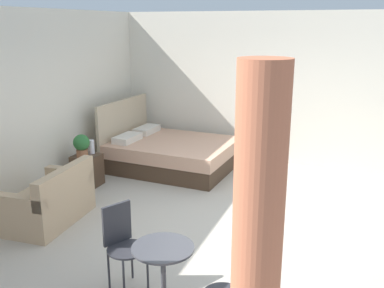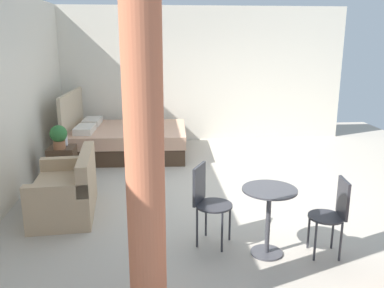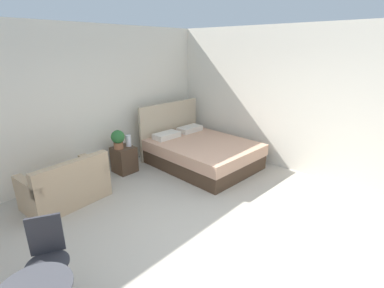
{
  "view_description": "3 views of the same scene",
  "coord_description": "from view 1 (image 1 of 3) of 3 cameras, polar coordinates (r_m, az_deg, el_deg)",
  "views": [
    {
      "loc": [
        -5.12,
        -1.57,
        2.67
      ],
      "look_at": [
        0.36,
        0.57,
        1.02
      ],
      "focal_mm": 40.24,
      "sensor_mm": 36.0,
      "label": 1
    },
    {
      "loc": [
        -5.82,
        1.09,
        2.24
      ],
      "look_at": [
        -0.22,
        0.57,
        0.77
      ],
      "focal_mm": 38.06,
      "sensor_mm": 36.0,
      "label": 2
    },
    {
      "loc": [
        -2.42,
        -2.09,
        2.49
      ],
      "look_at": [
        0.76,
        0.79,
        1.0
      ],
      "focal_mm": 26.47,
      "sensor_mm": 36.0,
      "label": 3
    }
  ],
  "objects": [
    {
      "name": "nightstand",
      "position": [
        7.52,
        -13.71,
        -3.41
      ],
      "size": [
        0.4,
        0.42,
        0.54
      ],
      "color": "#473323",
      "rests_on": "ground"
    },
    {
      "name": "curtain_left",
      "position": [
        2.68,
        8.45,
        -16.5
      ],
      "size": [
        0.29,
        0.29,
        2.5
      ],
      "color": "#D1704C",
      "rests_on": "ground"
    },
    {
      "name": "vase",
      "position": [
        7.48,
        -13.21,
        -0.37
      ],
      "size": [
        0.11,
        0.11,
        0.23
      ],
      "color": "silver",
      "rests_on": "nightstand"
    },
    {
      "name": "bed",
      "position": [
        8.17,
        -2.98,
        -1.17
      ],
      "size": [
        1.8,
        2.28,
        1.25
      ],
      "color": "#473323",
      "rests_on": "ground"
    },
    {
      "name": "balcony_table",
      "position": [
        4.09,
        -3.82,
        -16.27
      ],
      "size": [
        0.57,
        0.57,
        0.74
      ],
      "color": "#3F3F44",
      "rests_on": "ground"
    },
    {
      "name": "cafe_chair_near_couch",
      "position": [
        4.56,
        -9.24,
        -12.31
      ],
      "size": [
        0.55,
        0.55,
        0.9
      ],
      "color": "#2D2D33",
      "rests_on": "ground"
    },
    {
      "name": "wall_back",
      "position": [
        7.05,
        -20.87,
        4.7
      ],
      "size": [
        9.29,
        0.12,
        2.9
      ],
      "primitive_type": "cube",
      "color": "silver",
      "rests_on": "ground"
    },
    {
      "name": "ground_plane",
      "position": [
        5.99,
        3.91,
        -10.92
      ],
      "size": [
        9.29,
        9.24,
        0.02
      ],
      "primitive_type": "cube",
      "color": "#B2A899"
    },
    {
      "name": "couch",
      "position": [
        6.3,
        -18.26,
        -7.35
      ],
      "size": [
        1.31,
        0.84,
        0.81
      ],
      "color": "tan",
      "rests_on": "ground"
    },
    {
      "name": "wall_right",
      "position": [
        8.5,
        10.57,
        7.18
      ],
      "size": [
        0.12,
        6.24,
        2.9
      ],
      "primitive_type": "cube",
      "color": "silver",
      "rests_on": "ground"
    },
    {
      "name": "potted_plant",
      "position": [
        7.3,
        -14.43,
        -0.07
      ],
      "size": [
        0.27,
        0.27,
        0.38
      ],
      "color": "#935B3D",
      "rests_on": "nightstand"
    }
  ]
}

